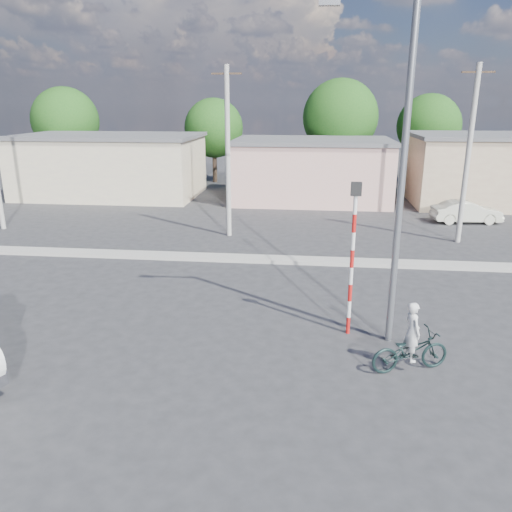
# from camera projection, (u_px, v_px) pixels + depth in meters

# --- Properties ---
(ground_plane) EXTENTS (120.00, 120.00, 0.00)m
(ground_plane) POSITION_uv_depth(u_px,v_px,m) (230.00, 352.00, 13.29)
(ground_plane) COLOR #2C2C2F
(ground_plane) RESTS_ON ground
(median) EXTENTS (40.00, 0.80, 0.16)m
(median) POSITION_uv_depth(u_px,v_px,m) (261.00, 259.00, 20.86)
(median) COLOR #99968E
(median) RESTS_ON ground
(bicycle) EXTENTS (2.13, 1.32, 1.06)m
(bicycle) POSITION_uv_depth(u_px,v_px,m) (410.00, 351.00, 12.24)
(bicycle) COLOR black
(bicycle) RESTS_ON ground
(cyclist) EXTENTS (0.52, 0.64, 1.51)m
(cyclist) POSITION_uv_depth(u_px,v_px,m) (411.00, 343.00, 12.17)
(cyclist) COLOR silver
(cyclist) RESTS_ON ground
(car_cream) EXTENTS (3.78, 1.67, 1.21)m
(car_cream) POSITION_uv_depth(u_px,v_px,m) (466.00, 212.00, 27.29)
(car_cream) COLOR beige
(car_cream) RESTS_ON ground
(traffic_pole) EXTENTS (0.28, 0.18, 4.36)m
(traffic_pole) POSITION_uv_depth(u_px,v_px,m) (353.00, 247.00, 13.60)
(traffic_pole) COLOR red
(traffic_pole) RESTS_ON ground
(streetlight) EXTENTS (2.34, 0.22, 9.00)m
(streetlight) POSITION_uv_depth(u_px,v_px,m) (397.00, 161.00, 12.52)
(streetlight) COLOR slate
(streetlight) RESTS_ON ground
(building_row) EXTENTS (37.80, 7.30, 4.44)m
(building_row) POSITION_uv_depth(u_px,v_px,m) (299.00, 168.00, 33.42)
(building_row) COLOR beige
(building_row) RESTS_ON ground
(tree_row) EXTENTS (34.13, 7.32, 8.10)m
(tree_row) POSITION_uv_depth(u_px,v_px,m) (259.00, 122.00, 39.26)
(tree_row) COLOR #38281E
(tree_row) RESTS_ON ground
(utility_poles) EXTENTS (35.40, 0.24, 8.00)m
(utility_poles) POSITION_uv_depth(u_px,v_px,m) (339.00, 154.00, 23.12)
(utility_poles) COLOR #99968E
(utility_poles) RESTS_ON ground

